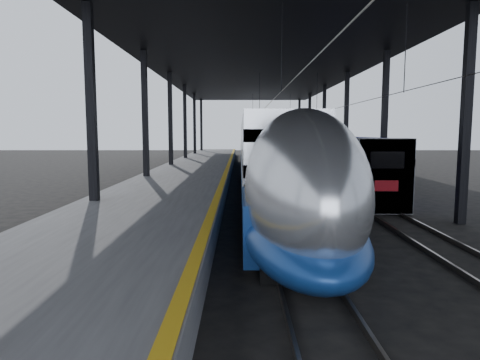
{
  "coord_description": "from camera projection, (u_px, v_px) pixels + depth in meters",
  "views": [
    {
      "loc": [
        0.31,
        -12.73,
        3.84
      ],
      "look_at": [
        0.31,
        3.69,
        2.0
      ],
      "focal_mm": 32.0,
      "sensor_mm": 36.0,
      "label": 1
    }
  ],
  "objects": [
    {
      "name": "ground",
      "position": [
        230.0,
        258.0,
        13.08
      ],
      "size": [
        160.0,
        160.0,
        0.0
      ],
      "primitive_type": "plane",
      "color": "black",
      "rests_on": "ground"
    },
    {
      "name": "platform",
      "position": [
        191.0,
        176.0,
        32.9
      ],
      "size": [
        6.0,
        80.0,
        1.0
      ],
      "primitive_type": "cube",
      "color": "#4C4C4F",
      "rests_on": "ground"
    },
    {
      "name": "yellow_strip",
      "position": [
        227.0,
        169.0,
        32.84
      ],
      "size": [
        0.3,
        80.0,
        0.01
      ],
      "primitive_type": "cube",
      "color": "gold",
      "rests_on": "platform"
    },
    {
      "name": "rails",
      "position": [
        294.0,
        181.0,
        32.94
      ],
      "size": [
        6.52,
        80.0,
        0.16
      ],
      "color": "slate",
      "rests_on": "ground"
    },
    {
      "name": "canopy",
      "position": [
        261.0,
        61.0,
        31.94
      ],
      "size": [
        18.0,
        75.0,
        9.47
      ],
      "color": "black",
      "rests_on": "ground"
    },
    {
      "name": "tgv_train",
      "position": [
        259.0,
        151.0,
        39.11
      ],
      "size": [
        3.24,
        65.2,
        4.64
      ],
      "color": "#BABDC2",
      "rests_on": "ground"
    },
    {
      "name": "second_train",
      "position": [
        301.0,
        151.0,
        46.61
      ],
      "size": [
        2.59,
        56.05,
        3.56
      ],
      "color": "navy",
      "rests_on": "ground"
    }
  ]
}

